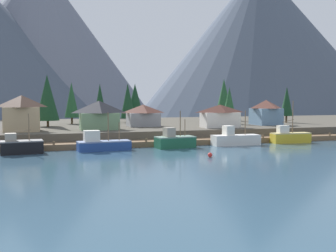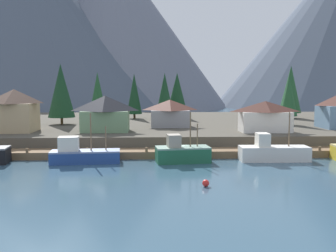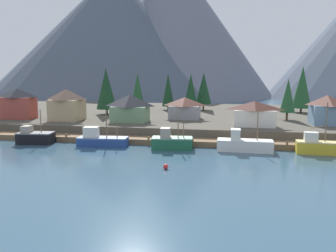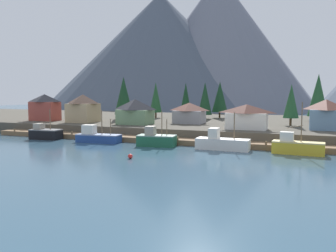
{
  "view_description": "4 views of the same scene",
  "coord_description": "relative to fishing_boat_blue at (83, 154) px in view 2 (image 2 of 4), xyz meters",
  "views": [
    {
      "loc": [
        -21.41,
        -67.99,
        8.55
      ],
      "look_at": [
        0.97,
        2.84,
        3.57
      ],
      "focal_mm": 41.91,
      "sensor_mm": 36.0,
      "label": 1
    },
    {
      "loc": [
        -3.42,
        -52.21,
        9.82
      ],
      "look_at": [
        -0.97,
        2.67,
        4.27
      ],
      "focal_mm": 41.7,
      "sensor_mm": 36.0,
      "label": 2
    },
    {
      "loc": [
        10.42,
        -59.52,
        12.9
      ],
      "look_at": [
        -0.59,
        1.17,
        3.46
      ],
      "focal_mm": 36.92,
      "sensor_mm": 36.0,
      "label": 3
    },
    {
      "loc": [
        25.91,
        -59.51,
        9.7
      ],
      "look_at": [
        1.68,
        1.17,
        3.46
      ],
      "focal_mm": 36.68,
      "sensor_mm": 36.0,
      "label": 4
    }
  ],
  "objects": [
    {
      "name": "ground_plane",
      "position": [
        12.23,
        21.98,
        -1.61
      ],
      "size": [
        400.0,
        400.0,
        1.0
      ],
      "primitive_type": "cube",
      "color": "#335166"
    },
    {
      "name": "dock",
      "position": [
        12.23,
        3.97,
        -0.61
      ],
      "size": [
        80.0,
        4.0,
        1.6
      ],
      "color": "brown",
      "rests_on": "ground_plane"
    },
    {
      "name": "shoreline_bank",
      "position": [
        12.23,
        33.98,
        0.14
      ],
      "size": [
        400.0,
        56.0,
        2.5
      ],
      "primitive_type": "cube",
      "color": "#4C473D",
      "rests_on": "ground_plane"
    },
    {
      "name": "mountain_west_peak",
      "position": [
        -42.56,
        132.35,
        32.99
      ],
      "size": [
        136.66,
        136.66,
        68.19
      ],
      "primitive_type": "cone",
      "color": "#475160",
      "rests_on": "ground_plane"
    },
    {
      "name": "mountain_central_peak",
      "position": [
        -10.65,
        144.73,
        38.41
      ],
      "size": [
        113.75,
        113.75,
        79.03
      ],
      "primitive_type": "cone",
      "color": "slate",
      "rests_on": "ground_plane"
    },
    {
      "name": "fishing_boat_blue",
      "position": [
        0.0,
        0.0,
        0.0
      ],
      "size": [
        9.04,
        3.61,
        6.44
      ],
      "rotation": [
        0.0,
        0.0,
        0.08
      ],
      "color": "navy",
      "rests_on": "ground_plane"
    },
    {
      "name": "fishing_boat_green",
      "position": [
        12.85,
        -0.16,
        0.12
      ],
      "size": [
        7.24,
        3.92,
        6.56
      ],
      "rotation": [
        0.0,
        0.0,
        0.11
      ],
      "color": "#1E5B3D",
      "rests_on": "ground_plane"
    },
    {
      "name": "fishing_boat_white",
      "position": [
        25.03,
        0.31,
        0.06
      ],
      "size": [
        9.14,
        3.06,
        6.54
      ],
      "rotation": [
        0.0,
        0.0,
        -0.01
      ],
      "color": "silver",
      "rests_on": "ground_plane"
    },
    {
      "name": "house_green",
      "position": [
        1.4,
        13.81,
        4.4
      ],
      "size": [
        7.95,
        5.56,
        5.88
      ],
      "color": "#6B8E66",
      "rests_on": "shoreline_bank"
    },
    {
      "name": "house_white",
      "position": [
        27.36,
        11.94,
        3.95
      ],
      "size": [
        8.35,
        4.37,
        5.01
      ],
      "color": "silver",
      "rests_on": "shoreline_bank"
    },
    {
      "name": "house_tan",
      "position": [
        -13.3,
        14.06,
        4.93
      ],
      "size": [
        6.8,
        6.43,
        6.93
      ],
      "color": "tan",
      "rests_on": "shoreline_bank"
    },
    {
      "name": "house_grey",
      "position": [
        12.33,
        20.95,
        3.93
      ],
      "size": [
        7.26,
        5.63,
        4.96
      ],
      "color": "gray",
      "rests_on": "shoreline_bank"
    },
    {
      "name": "conifer_near_right",
      "position": [
        -8.48,
        26.18,
        7.95
      ],
      "size": [
        5.16,
        5.16,
        11.73
      ],
      "color": "#4C3823",
      "rests_on": "shoreline_bank"
    },
    {
      "name": "conifer_mid_left",
      "position": [
        5.08,
        39.53,
        7.11
      ],
      "size": [
        3.47,
        3.47,
        10.35
      ],
      "color": "#4C3823",
      "rests_on": "shoreline_bank"
    },
    {
      "name": "conifer_mid_right",
      "position": [
        35.29,
        23.48,
        6.84
      ],
      "size": [
        3.37,
        3.37,
        9.22
      ],
      "color": "#4C3823",
      "rests_on": "shoreline_bank"
    },
    {
      "name": "conifer_back_left",
      "position": [
        15.03,
        41.13,
        7.54
      ],
      "size": [
        4.55,
        4.55,
        10.56
      ],
      "color": "#4C3823",
      "rests_on": "shoreline_bank"
    },
    {
      "name": "conifer_back_right",
      "position": [
        11.94,
        36.2,
        7.15
      ],
      "size": [
        3.92,
        3.92,
        10.36
      ],
      "color": "#4C3823",
      "rests_on": "shoreline_bank"
    },
    {
      "name": "conifer_centre",
      "position": [
        41.21,
        38.98,
        8.13
      ],
      "size": [
        5.06,
        5.06,
        12.19
      ],
      "color": "#4C3823",
      "rests_on": "shoreline_bank"
    },
    {
      "name": "conifer_far_left",
      "position": [
        -2.62,
        34.86,
        7.42
      ],
      "size": [
        3.58,
        3.58,
        10.45
      ],
      "color": "#4C3823",
      "rests_on": "shoreline_bank"
    },
    {
      "name": "channel_buoy",
      "position": [
        14.21,
        -12.78,
        -0.76
      ],
      "size": [
        0.7,
        0.7,
        0.7
      ],
      "primitive_type": "sphere",
      "color": "red",
      "rests_on": "ground_plane"
    }
  ]
}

